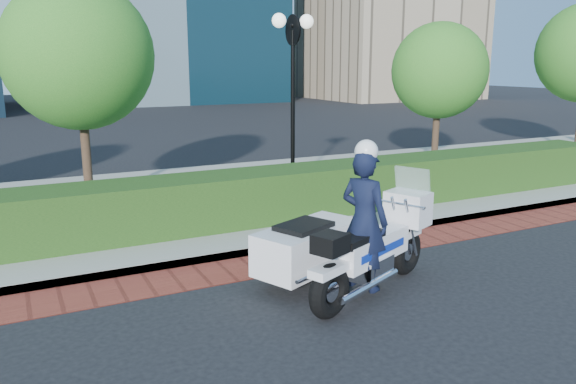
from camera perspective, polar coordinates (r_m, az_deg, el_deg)
name	(u,v)px	position (r m, az deg, el deg)	size (l,w,h in m)	color
ground	(389,281)	(8.88, 10.18, -8.89)	(120.00, 120.00, 0.00)	black
brick_strip	(337,252)	(10.04, 5.04, -6.09)	(60.00, 1.00, 0.01)	maroon
sidewalk	(242,196)	(13.89, -4.71, -0.38)	(60.00, 8.00, 0.15)	gray
hedge_main	(285,193)	(11.62, -0.32, -0.07)	(18.00, 1.20, 1.00)	black
lamppost	(293,77)	(13.21, 0.50, 11.61)	(1.02, 0.70, 4.21)	black
tree_b	(78,55)	(13.14, -20.54, 12.87)	(3.20, 3.20, 4.89)	#332319
tree_c	(439,71)	(17.41, 15.12, 11.80)	(2.80, 2.80, 4.30)	#332319
police_motorcycle	(344,239)	(8.21, 5.72, -4.78)	(2.90, 2.18, 2.28)	black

